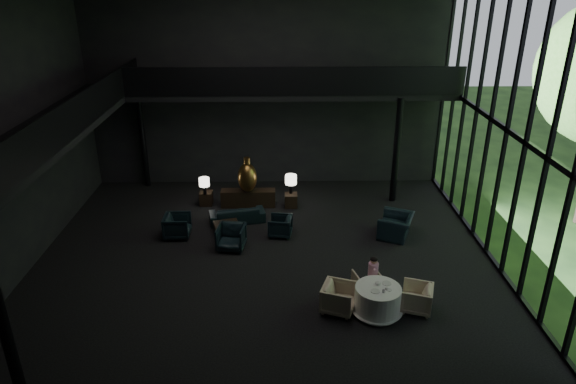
{
  "coord_description": "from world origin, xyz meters",
  "views": [
    {
      "loc": [
        0.44,
        -13.99,
        8.19
      ],
      "look_at": [
        0.71,
        0.5,
        1.89
      ],
      "focal_mm": 32.0,
      "sensor_mm": 36.0,
      "label": 1
    }
  ],
  "objects_px": {
    "table_lamp_left": "(204,183)",
    "lounge_armchair_east": "(280,225)",
    "sofa": "(237,213)",
    "bronze_urn": "(247,177)",
    "side_table_right": "(291,200)",
    "console": "(248,198)",
    "coffee_table": "(227,229)",
    "lounge_armchair_west": "(177,224)",
    "dining_chair_east": "(417,297)",
    "window_armchair": "(396,221)",
    "dining_chair_north": "(367,283)",
    "lounge_armchair_south": "(231,235)",
    "dining_table": "(377,301)",
    "table_lamp_right": "(291,180)",
    "child": "(373,266)",
    "side_table_left": "(206,198)",
    "dining_chair_west": "(339,296)"
  },
  "relations": [
    {
      "from": "side_table_left",
      "to": "child",
      "type": "xyz_separation_m",
      "value": [
        5.33,
        -5.75,
        0.49
      ]
    },
    {
      "from": "dining_table",
      "to": "dining_chair_north",
      "type": "relative_size",
      "value": 2.17
    },
    {
      "from": "sofa",
      "to": "bronze_urn",
      "type": "bearing_deg",
      "value": -117.27
    },
    {
      "from": "table_lamp_left",
      "to": "dining_chair_east",
      "type": "bearing_deg",
      "value": -45.69
    },
    {
      "from": "window_armchair",
      "to": "dining_chair_north",
      "type": "xyz_separation_m",
      "value": [
        -1.47,
        -3.23,
        -0.26
      ]
    },
    {
      "from": "table_lamp_left",
      "to": "side_table_right",
      "type": "relative_size",
      "value": 1.27
    },
    {
      "from": "bronze_urn",
      "to": "lounge_armchair_west",
      "type": "relative_size",
      "value": 1.4
    },
    {
      "from": "bronze_urn",
      "to": "table_lamp_right",
      "type": "bearing_deg",
      "value": 4.48
    },
    {
      "from": "bronze_urn",
      "to": "table_lamp_right",
      "type": "height_order",
      "value": "bronze_urn"
    },
    {
      "from": "lounge_armchair_south",
      "to": "lounge_armchair_west",
      "type": "bearing_deg",
      "value": 163.48
    },
    {
      "from": "console",
      "to": "bronze_urn",
      "type": "distance_m",
      "value": 0.89
    },
    {
      "from": "coffee_table",
      "to": "side_table_right",
      "type": "bearing_deg",
      "value": 44.42
    },
    {
      "from": "table_lamp_right",
      "to": "coffee_table",
      "type": "height_order",
      "value": "table_lamp_right"
    },
    {
      "from": "side_table_right",
      "to": "sofa",
      "type": "relative_size",
      "value": 0.29
    },
    {
      "from": "table_lamp_right",
      "to": "dining_table",
      "type": "relative_size",
      "value": 0.54
    },
    {
      "from": "side_table_right",
      "to": "dining_table",
      "type": "xyz_separation_m",
      "value": [
        2.08,
        -6.52,
        0.07
      ]
    },
    {
      "from": "console",
      "to": "dining_chair_west",
      "type": "distance_m",
      "value": 7.04
    },
    {
      "from": "table_lamp_right",
      "to": "child",
      "type": "distance_m",
      "value": 5.99
    },
    {
      "from": "table_lamp_right",
      "to": "lounge_armchair_east",
      "type": "relative_size",
      "value": 0.98
    },
    {
      "from": "lounge_armchair_west",
      "to": "table_lamp_right",
      "type": "bearing_deg",
      "value": -58.41
    },
    {
      "from": "lounge_armchair_east",
      "to": "sofa",
      "type": "bearing_deg",
      "value": -116.12
    },
    {
      "from": "window_armchair",
      "to": "dining_chair_east",
      "type": "xyz_separation_m",
      "value": [
        -0.31,
        -4.02,
        -0.17
      ]
    },
    {
      "from": "dining_chair_north",
      "to": "console",
      "type": "bearing_deg",
      "value": -72.81
    },
    {
      "from": "console",
      "to": "coffee_table",
      "type": "xyz_separation_m",
      "value": [
        -0.6,
        -2.24,
        -0.14
      ]
    },
    {
      "from": "side_table_left",
      "to": "lounge_armchair_west",
      "type": "bearing_deg",
      "value": -103.77
    },
    {
      "from": "window_armchair",
      "to": "coffee_table",
      "type": "bearing_deg",
      "value": -69.98
    },
    {
      "from": "lounge_armchair_west",
      "to": "window_armchair",
      "type": "bearing_deg",
      "value": -91.31
    },
    {
      "from": "lounge_armchair_east",
      "to": "child",
      "type": "bearing_deg",
      "value": 47.03
    },
    {
      "from": "side_table_left",
      "to": "table_lamp_left",
      "type": "bearing_deg",
      "value": -90.0
    },
    {
      "from": "dining_table",
      "to": "dining_chair_west",
      "type": "height_order",
      "value": "dining_chair_west"
    },
    {
      "from": "table_lamp_left",
      "to": "side_table_left",
      "type": "bearing_deg",
      "value": 90.0
    },
    {
      "from": "dining_chair_north",
      "to": "dining_chair_east",
      "type": "bearing_deg",
      "value": 130.95
    },
    {
      "from": "lounge_armchair_west",
      "to": "coffee_table",
      "type": "height_order",
      "value": "lounge_armchair_west"
    },
    {
      "from": "table_lamp_left",
      "to": "window_armchair",
      "type": "bearing_deg",
      "value": -20.26
    },
    {
      "from": "coffee_table",
      "to": "dining_chair_west",
      "type": "distance_m",
      "value": 5.39
    },
    {
      "from": "lounge_armchair_west",
      "to": "dining_chair_east",
      "type": "height_order",
      "value": "lounge_armchair_west"
    },
    {
      "from": "dining_chair_north",
      "to": "side_table_left",
      "type": "bearing_deg",
      "value": -63.44
    },
    {
      "from": "window_armchair",
      "to": "dining_chair_west",
      "type": "relative_size",
      "value": 1.45
    },
    {
      "from": "sofa",
      "to": "dining_table",
      "type": "height_order",
      "value": "dining_table"
    },
    {
      "from": "console",
      "to": "bronze_urn",
      "type": "height_order",
      "value": "bronze_urn"
    },
    {
      "from": "dining_chair_east",
      "to": "sofa",
      "type": "bearing_deg",
      "value": -117.36
    },
    {
      "from": "dining_chair_west",
      "to": "dining_chair_east",
      "type": "bearing_deg",
      "value": -70.54
    },
    {
      "from": "table_lamp_left",
      "to": "lounge_armchair_east",
      "type": "height_order",
      "value": "table_lamp_left"
    },
    {
      "from": "bronze_urn",
      "to": "dining_table",
      "type": "xyz_separation_m",
      "value": [
        3.68,
        -6.5,
        -0.88
      ]
    },
    {
      "from": "table_lamp_left",
      "to": "coffee_table",
      "type": "xyz_separation_m",
      "value": [
        1.0,
        -2.2,
        -0.79
      ]
    },
    {
      "from": "sofa",
      "to": "dining_chair_west",
      "type": "distance_m",
      "value": 6.02
    },
    {
      "from": "side_table_left",
      "to": "side_table_right",
      "type": "distance_m",
      "value": 3.21
    },
    {
      "from": "dining_chair_east",
      "to": "side_table_left",
      "type": "bearing_deg",
      "value": -117.95
    },
    {
      "from": "console",
      "to": "table_lamp_left",
      "type": "xyz_separation_m",
      "value": [
        -1.6,
        -0.04,
        0.65
      ]
    },
    {
      "from": "lounge_armchair_south",
      "to": "dining_table",
      "type": "xyz_separation_m",
      "value": [
        4.05,
        -3.4,
        -0.16
      ]
    }
  ]
}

